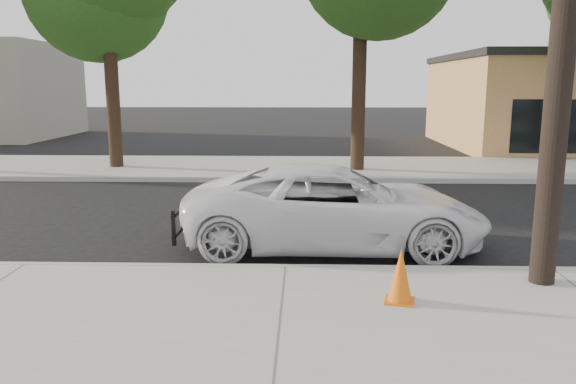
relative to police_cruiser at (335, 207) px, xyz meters
name	(u,v)px	position (x,y,z in m)	size (l,w,h in m)	color
ground	(289,238)	(-0.84, 0.57, -0.73)	(120.00, 120.00, 0.00)	black
near_sidewalk	(279,334)	(-0.84, -3.73, -0.66)	(90.00, 4.40, 0.15)	gray
far_sidewalk	(296,168)	(-0.84, 9.07, -0.66)	(90.00, 5.00, 0.15)	gray
curb_near	(285,270)	(-0.84, -1.53, -0.66)	(90.00, 0.12, 0.16)	#9E9B93
police_cruiser	(335,207)	(0.00, 0.00, 0.00)	(2.42, 5.26, 1.46)	silver
traffic_cone	(400,276)	(0.66, -2.91, -0.24)	(0.43, 0.43, 0.70)	#DC600B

